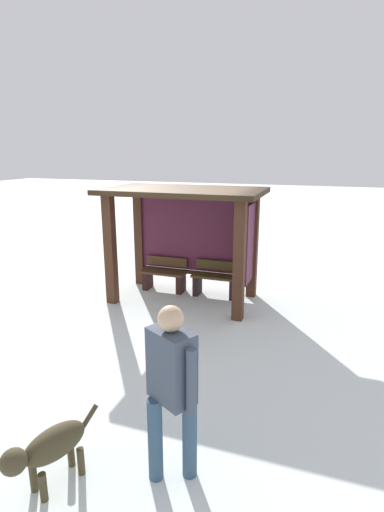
{
  "coord_description": "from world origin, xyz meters",
  "views": [
    {
      "loc": [
        2.74,
        -7.35,
        3.03
      ],
      "look_at": [
        0.19,
        0.0,
        0.95
      ],
      "focal_mm": 27.67,
      "sensor_mm": 36.0,
      "label": 1
    }
  ],
  "objects_px": {
    "bus_shelter": "(190,221)",
    "bench_left_inside": "(164,276)",
    "dog": "(49,448)",
    "bench_center_inside": "(216,281)",
    "person_walking": "(172,381)"
  },
  "relations": [
    {
      "from": "bus_shelter",
      "to": "bench_center_inside",
      "type": "xyz_separation_m",
      "value": [
        0.5,
        0.2,
        -1.31
      ]
    },
    {
      "from": "person_walking",
      "to": "dog",
      "type": "relative_size",
      "value": 1.87
    },
    {
      "from": "person_walking",
      "to": "dog",
      "type": "height_order",
      "value": "person_walking"
    },
    {
      "from": "bus_shelter",
      "to": "person_walking",
      "type": "height_order",
      "value": "bus_shelter"
    },
    {
      "from": "bus_shelter",
      "to": "bench_left_inside",
      "type": "xyz_separation_m",
      "value": [
        -0.69,
        0.21,
        -1.33
      ]
    },
    {
      "from": "bench_left_inside",
      "to": "bench_center_inside",
      "type": "xyz_separation_m",
      "value": [
        1.19,
        -0.0,
        0.02
      ]
    },
    {
      "from": "bench_center_inside",
      "to": "dog",
      "type": "relative_size",
      "value": 1.07
    },
    {
      "from": "bench_left_inside",
      "to": "bench_center_inside",
      "type": "distance_m",
      "value": 1.19
    },
    {
      "from": "bus_shelter",
      "to": "person_walking",
      "type": "distance_m",
      "value": 4.89
    },
    {
      "from": "bus_shelter",
      "to": "bench_center_inside",
      "type": "height_order",
      "value": "bus_shelter"
    },
    {
      "from": "person_walking",
      "to": "dog",
      "type": "xyz_separation_m",
      "value": [
        -1.02,
        -0.48,
        -0.61
      ]
    },
    {
      "from": "bus_shelter",
      "to": "person_walking",
      "type": "relative_size",
      "value": 1.8
    },
    {
      "from": "bus_shelter",
      "to": "person_walking",
      "type": "bearing_deg",
      "value": -72.55
    },
    {
      "from": "bus_shelter",
      "to": "dog",
      "type": "distance_m",
      "value": 5.27
    },
    {
      "from": "bus_shelter",
      "to": "bench_left_inside",
      "type": "relative_size",
      "value": 3.14
    }
  ]
}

